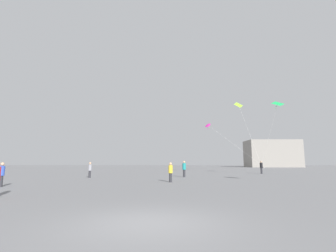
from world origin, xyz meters
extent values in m
plane|color=slate|center=(0.00, 0.00, 0.00)|extent=(300.00, 300.00, 0.00)
cylinder|color=#2D2D33|center=(1.58, 21.18, 0.41)|extent=(0.27, 0.27, 0.82)
cylinder|color=teal|center=(1.58, 21.18, 1.18)|extent=(0.39, 0.39, 0.72)
sphere|color=tan|center=(1.58, 21.18, 1.68)|extent=(0.27, 0.27, 0.27)
cylinder|color=#2D2D33|center=(-8.62, 19.55, 0.38)|extent=(0.25, 0.25, 0.76)
cylinder|color=gray|center=(-8.62, 19.55, 1.09)|extent=(0.36, 0.36, 0.66)
sphere|color=tan|center=(-8.62, 19.55, 1.54)|extent=(0.25, 0.25, 0.25)
cylinder|color=#2D2D33|center=(13.14, 30.02, 0.42)|extent=(0.28, 0.28, 0.85)
cylinder|color=black|center=(13.14, 30.02, 1.22)|extent=(0.41, 0.41, 0.74)
sphere|color=tan|center=(13.14, 30.02, 1.72)|extent=(0.28, 0.28, 0.28)
cylinder|color=#2D2D33|center=(0.24, 13.98, 0.37)|extent=(0.24, 0.24, 0.75)
cylinder|color=yellow|center=(0.24, 13.98, 1.07)|extent=(0.36, 0.36, 0.65)
sphere|color=tan|center=(0.24, 13.98, 1.52)|extent=(0.24, 0.24, 0.24)
cylinder|color=#2D2D33|center=(-11.06, 9.50, 0.37)|extent=(0.24, 0.24, 0.75)
cylinder|color=#3351B7|center=(-11.06, 9.50, 1.07)|extent=(0.36, 0.36, 0.65)
sphere|color=tan|center=(-11.06, 9.50, 1.52)|extent=(0.24, 0.24, 0.24)
cone|color=#D12899|center=(6.12, 35.18, 8.05)|extent=(1.29, 1.28, 0.79)
sphere|color=#D12899|center=(6.12, 35.32, 7.84)|extent=(0.10, 0.10, 0.10)
sphere|color=#D12899|center=(6.12, 35.46, 7.63)|extent=(0.10, 0.10, 0.10)
sphere|color=#D12899|center=(6.13, 35.60, 7.42)|extent=(0.10, 0.10, 0.10)
cylinder|color=silver|center=(9.63, 32.60, 4.67)|extent=(7.04, 5.18, 6.76)
pyramid|color=#8CD12D|center=(12.04, 37.08, 12.03)|extent=(1.69, 1.36, 0.87)
sphere|color=#8CD12D|center=(12.16, 37.10, 11.80)|extent=(0.10, 0.10, 0.10)
sphere|color=#8CD12D|center=(12.30, 37.10, 11.59)|extent=(0.10, 0.10, 0.10)
sphere|color=#8CD12D|center=(12.44, 37.10, 11.38)|extent=(0.10, 0.10, 0.10)
cylinder|color=silver|center=(12.58, 33.56, 6.66)|extent=(1.13, 7.10, 10.72)
pyramid|color=green|center=(14.36, 25.67, 9.48)|extent=(1.58, 1.03, 0.66)
sphere|color=green|center=(14.22, 25.66, 9.24)|extent=(0.10, 0.10, 0.10)
sphere|color=green|center=(14.08, 25.63, 9.03)|extent=(0.10, 0.10, 0.10)
sphere|color=green|center=(13.95, 25.59, 8.82)|extent=(0.10, 0.10, 0.10)
cylinder|color=silver|center=(13.75, 27.86, 5.38)|extent=(1.23, 4.35, 8.16)
cube|color=gray|center=(35.00, 83.25, 4.77)|extent=(18.18, 10.41, 9.55)
camera|label=1|loc=(0.83, -6.85, 1.62)|focal=26.15mm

